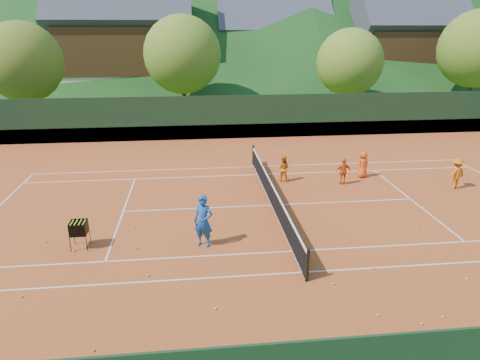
{
  "coord_description": "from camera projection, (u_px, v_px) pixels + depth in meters",
  "views": [
    {
      "loc": [
        -3.28,
        -17.03,
        7.44
      ],
      "look_at": [
        -1.41,
        0.0,
        1.25
      ],
      "focal_mm": 32.0,
      "sensor_mm": 36.0,
      "label": 1
    }
  ],
  "objects": [
    {
      "name": "tennis_ball_16",
      "position": [
        137.0,
        248.0,
        15.08
      ],
      "size": [
        0.07,
        0.07,
        0.07
      ],
      "primitive_type": "sphere",
      "color": "#C0F128",
      "rests_on": "clay_court"
    },
    {
      "name": "tennis_ball_14",
      "position": [
        424.0,
        227.0,
        16.68
      ],
      "size": [
        0.07,
        0.07,
        0.07
      ],
      "primitive_type": "sphere",
      "color": "#C0F128",
      "rests_on": "clay_court"
    },
    {
      "name": "tennis_ball_11",
      "position": [
        467.0,
        279.0,
        13.25
      ],
      "size": [
        0.07,
        0.07,
        0.07
      ],
      "primitive_type": "sphere",
      "color": "#C0F128",
      "rests_on": "clay_court"
    },
    {
      "name": "perimeter_fence",
      "position": [
        273.0,
        178.0,
        18.36
      ],
      "size": [
        40.4,
        24.24,
        3.0
      ],
      "color": "black",
      "rests_on": "clay_court"
    },
    {
      "name": "tennis_net",
      "position": [
        272.0,
        195.0,
        18.61
      ],
      "size": [
        0.1,
        12.07,
        1.1
      ],
      "color": "black",
      "rests_on": "clay_court"
    },
    {
      "name": "tree_c",
      "position": [
        350.0,
        62.0,
        36.04
      ],
      "size": [
        5.6,
        5.6,
        7.35
      ],
      "color": "#3C2618",
      "rests_on": "ground"
    },
    {
      "name": "chalet_right",
      "position": [
        403.0,
        47.0,
        47.11
      ],
      "size": [
        11.5,
        8.82,
        11.91
      ],
      "color": "beige",
      "rests_on": "ground"
    },
    {
      "name": "tennis_ball_13",
      "position": [
        134.0,
        227.0,
        16.66
      ],
      "size": [
        0.07,
        0.07,
        0.07
      ],
      "primitive_type": "sphere",
      "color": "#C0F128",
      "rests_on": "clay_court"
    },
    {
      "name": "tennis_ball_6",
      "position": [
        443.0,
        317.0,
        11.51
      ],
      "size": [
        0.07,
        0.07,
        0.07
      ],
      "primitive_type": "sphere",
      "color": "#C0F128",
      "rests_on": "clay_court"
    },
    {
      "name": "tennis_ball_17",
      "position": [
        423.0,
        207.0,
        18.48
      ],
      "size": [
        0.07,
        0.07,
        0.07
      ],
      "primitive_type": "sphere",
      "color": "#C0F128",
      "rests_on": "clay_court"
    },
    {
      "name": "ball_hopper",
      "position": [
        79.0,
        228.0,
        14.94
      ],
      "size": [
        0.57,
        0.57,
        1.0
      ],
      "color": "black",
      "rests_on": "clay_court"
    },
    {
      "name": "court_lines",
      "position": [
        272.0,
        205.0,
        18.78
      ],
      "size": [
        23.83,
        11.03,
        0.0
      ],
      "color": "white",
      "rests_on": "clay_court"
    },
    {
      "name": "tennis_ball_18",
      "position": [
        417.0,
        351.0,
        10.3
      ],
      "size": [
        0.07,
        0.07,
        0.07
      ],
      "primitive_type": "sphere",
      "color": "#C0F128",
      "rests_on": "clay_court"
    },
    {
      "name": "tennis_ball_9",
      "position": [
        46.0,
        242.0,
        15.51
      ],
      "size": [
        0.07,
        0.07,
        0.07
      ],
      "primitive_type": "sphere",
      "color": "#C0F128",
      "rests_on": "clay_court"
    },
    {
      "name": "tree_b",
      "position": [
        182.0,
        55.0,
        35.31
      ],
      "size": [
        6.4,
        6.4,
        8.4
      ],
      "color": "#3F2819",
      "rests_on": "ground"
    },
    {
      "name": "tennis_ball_15",
      "position": [
        93.0,
        350.0,
        10.33
      ],
      "size": [
        0.07,
        0.07,
        0.07
      ],
      "primitive_type": "sphere",
      "color": "#C0F128",
      "rests_on": "clay_court"
    },
    {
      "name": "tennis_ball_19",
      "position": [
        412.0,
        230.0,
        16.45
      ],
      "size": [
        0.07,
        0.07,
        0.07
      ],
      "primitive_type": "sphere",
      "color": "#C0F128",
      "rests_on": "clay_court"
    },
    {
      "name": "tennis_ball_20",
      "position": [
        148.0,
        275.0,
        13.42
      ],
      "size": [
        0.07,
        0.07,
        0.07
      ],
      "primitive_type": "sphere",
      "color": "#C0F128",
      "rests_on": "clay_court"
    },
    {
      "name": "student_d",
      "position": [
        456.0,
        173.0,
        20.47
      ],
      "size": [
        1.1,
        0.82,
        1.52
      ],
      "primitive_type": "imported",
      "rotation": [
        0.0,
        0.0,
        3.44
      ],
      "color": "orange",
      "rests_on": "clay_court"
    },
    {
      "name": "coach",
      "position": [
        203.0,
        221.0,
        15.0
      ],
      "size": [
        0.82,
        0.69,
        1.91
      ],
      "primitive_type": "imported",
      "rotation": [
        0.0,
        0.0,
        -0.4
      ],
      "color": "#174E9A",
      "rests_on": "clay_court"
    },
    {
      "name": "student_b",
      "position": [
        343.0,
        172.0,
        21.04
      ],
      "size": [
        0.78,
        0.34,
        1.33
      ],
      "primitive_type": "imported",
      "rotation": [
        0.0,
        0.0,
        3.16
      ],
      "color": "#E95814",
      "rests_on": "clay_court"
    },
    {
      "name": "clay_court",
      "position": [
        272.0,
        205.0,
        18.79
      ],
      "size": [
        40.0,
        24.0,
        0.02
      ],
      "primitive_type": "cube",
      "color": "#AD461C",
      "rests_on": "ground"
    },
    {
      "name": "student_a",
      "position": [
        283.0,
        168.0,
        21.49
      ],
      "size": [
        0.79,
        0.71,
        1.33
      ],
      "primitive_type": "imported",
      "rotation": [
        0.0,
        0.0,
        2.76
      ],
      "color": "orange",
      "rests_on": "clay_court"
    },
    {
      "name": "tennis_ball_8",
      "position": [
        215.0,
        309.0,
        11.85
      ],
      "size": [
        0.07,
        0.07,
        0.07
      ],
      "primitive_type": "sphere",
      "color": "#C0F128",
      "rests_on": "clay_court"
    },
    {
      "name": "tennis_ball_4",
      "position": [
        74.0,
        251.0,
        14.86
      ],
      "size": [
        0.07,
        0.07,
        0.07
      ],
      "primitive_type": "sphere",
      "color": "#C0F128",
      "rests_on": "clay_court"
    },
    {
      "name": "tennis_ball_1",
      "position": [
        378.0,
        315.0,
        11.59
      ],
      "size": [
        0.07,
        0.07,
        0.07
      ],
      "primitive_type": "sphere",
      "color": "#C0F128",
      "rests_on": "clay_court"
    },
    {
      "name": "chalet_mid",
      "position": [
        271.0,
        48.0,
        49.5
      ],
      "size": [
        12.65,
        8.82,
        11.45
      ],
      "color": "beige",
      "rests_on": "ground"
    },
    {
      "name": "ground",
      "position": [
        272.0,
        205.0,
        18.79
      ],
      "size": [
        400.0,
        400.0,
        0.0
      ],
      "primitive_type": "plane",
      "color": "#2E4C17",
      "rests_on": "ground"
    },
    {
      "name": "tree_d",
      "position": [
        477.0,
        49.0,
        37.88
      ],
      "size": [
        6.8,
        6.8,
        8.93
      ],
      "color": "#41291A",
      "rests_on": "ground"
    },
    {
      "name": "chalet_left",
      "position": [
        125.0,
        44.0,
        43.89
      ],
      "size": [
        13.8,
        9.93,
        12.92
      ],
      "color": "beige",
      "rests_on": "ground"
    },
    {
      "name": "tennis_ball_3",
      "position": [
        373.0,
        268.0,
        13.84
      ],
      "size": [
        0.07,
        0.07,
        0.07
      ],
      "primitive_type": "sphere",
      "color": "#C0F128",
      "rests_on": "clay_court"
    },
    {
      "name": "tennis_ball_0",
      "position": [
        333.0,
        284.0,
        13.0
      ],
      "size": [
        0.07,
        0.07,
        0.07
      ],
      "primitive_type": "sphere",
      "color": "#C0F128",
      "rests_on": "clay_court"
    },
    {
      "name": "tennis_ball_2",
      "position": [
        159.0,
        218.0,
        17.42
      ],
      "size": [
        0.07,
        0.07,
        0.07
      ],
      "primitive_type": "sphere",
      "color": "#C0F128",
      "rests_on": "clay_court"
    },
    {
      "name": "tree_a",
      "position": [
        23.0,
        62.0,
        32.32
      ],
      "size": [
        6.0,
        6.0,
        7.88
      ],
      "color": "#3C2518",
      "rests_on": "ground"
    },
    {
      "name": "student_c",
      "position": [
        363.0,
        164.0,
        22.02
      ],
      "size": [
        0.78,
        0.62,
        1.38
      ],
      "primitive_type": "imported",
      "rotation": [
        0.0,
        0.0,
        3.44
      ],
      "color": "#F35715",
      "rests_on": "clay_court"
    },
    {
      "name": "tennis_ball_12",
      "position": [
        21.0,
        296.0,
        12.38
      ],
      "size": [
        0.07,
        0.07,
        0.07
      ],
      "primitive_type": "sphere",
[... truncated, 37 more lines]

